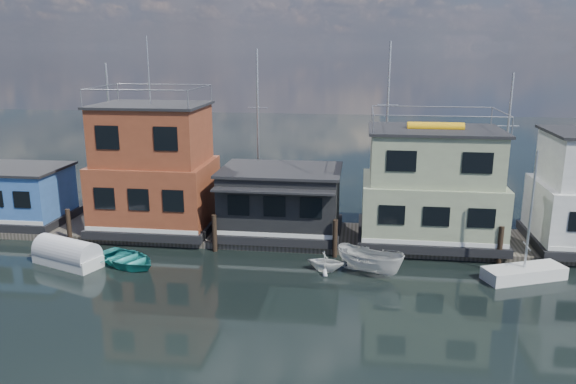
# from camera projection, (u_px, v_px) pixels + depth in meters

# --- Properties ---
(ground) EXTENTS (160.00, 160.00, 0.00)m
(ground) POSITION_uv_depth(u_px,v_px,m) (252.00, 332.00, 23.55)
(ground) COLOR black
(ground) RESTS_ON ground
(dock) EXTENTS (48.00, 5.00, 0.40)m
(dock) POSITION_uv_depth(u_px,v_px,m) (289.00, 235.00, 35.02)
(dock) COLOR #595147
(dock) RESTS_ON ground
(houseboat_blue) EXTENTS (6.40, 4.90, 3.66)m
(houseboat_blue) POSITION_uv_depth(u_px,v_px,m) (17.00, 195.00, 36.81)
(houseboat_blue) COLOR black
(houseboat_blue) RESTS_ON dock
(houseboat_red) EXTENTS (7.40, 5.90, 11.86)m
(houseboat_red) POSITION_uv_depth(u_px,v_px,m) (155.00, 171.00, 35.12)
(houseboat_red) COLOR black
(houseboat_red) RESTS_ON dock
(houseboat_dark) EXTENTS (7.40, 6.10, 4.06)m
(houseboat_dark) POSITION_uv_depth(u_px,v_px,m) (281.00, 201.00, 34.51)
(houseboat_dark) COLOR black
(houseboat_dark) RESTS_ON dock
(houseboat_green) EXTENTS (8.40, 5.90, 7.03)m
(houseboat_green) POSITION_uv_depth(u_px,v_px,m) (432.00, 188.00, 33.09)
(houseboat_green) COLOR black
(houseboat_green) RESTS_ON dock
(pilings) EXTENTS (42.28, 0.28, 2.20)m
(pilings) POSITION_uv_depth(u_px,v_px,m) (277.00, 236.00, 32.15)
(pilings) COLOR #2D2116
(pilings) RESTS_ON ground
(background_masts) EXTENTS (36.40, 0.16, 12.00)m
(background_masts) POSITION_uv_depth(u_px,v_px,m) (368.00, 137.00, 38.83)
(background_masts) COLOR silver
(background_masts) RESTS_ON ground
(tarp_runabout) EXTENTS (4.24, 2.83, 1.60)m
(tarp_runabout) POSITION_uv_depth(u_px,v_px,m) (67.00, 254.00, 30.70)
(tarp_runabout) COLOR silver
(tarp_runabout) RESTS_ON ground
(day_sailer) EXTENTS (4.47, 2.93, 6.71)m
(day_sailer) POSITION_uv_depth(u_px,v_px,m) (524.00, 272.00, 28.82)
(day_sailer) COLOR silver
(day_sailer) RESTS_ON ground
(motorboat) EXTENTS (4.08, 3.04, 1.48)m
(motorboat) POSITION_uv_depth(u_px,v_px,m) (370.00, 261.00, 29.38)
(motorboat) COLOR silver
(motorboat) RESTS_ON ground
(dinghy_white) EXTENTS (2.23, 1.99, 1.07)m
(dinghy_white) POSITION_uv_depth(u_px,v_px,m) (326.00, 261.00, 29.85)
(dinghy_white) COLOR white
(dinghy_white) RESTS_ON ground
(dinghy_teal) EXTENTS (4.77, 4.35, 0.81)m
(dinghy_teal) POSITION_uv_depth(u_px,v_px,m) (128.00, 259.00, 30.56)
(dinghy_teal) COLOR teal
(dinghy_teal) RESTS_ON ground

